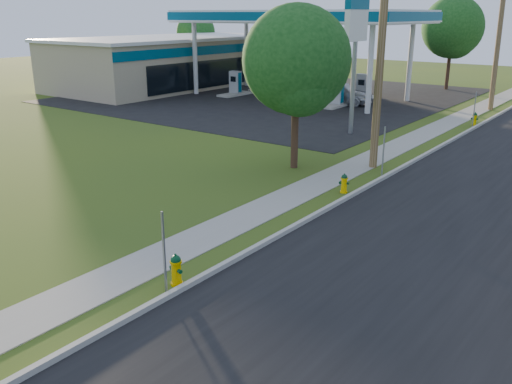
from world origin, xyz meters
TOP-DOWN VIEW (x-y plane):
  - road at (4.50, 10.00)m, footprint 8.00×120.00m
  - curb at (0.50, 10.00)m, footprint 0.15×120.00m
  - sidewalk at (-1.25, 10.00)m, footprint 1.50×120.00m
  - forecourt at (-16.00, 32.00)m, footprint 26.00×28.00m
  - utility_pole_mid at (-0.60, 17.00)m, footprint 1.40×0.32m
  - utility_pole_far at (-0.60, 35.00)m, footprint 1.40×0.32m
  - sign_post_near at (0.25, 4.20)m, footprint 0.05×0.04m
  - sign_post_mid at (0.25, 16.00)m, footprint 0.05×0.04m
  - sign_post_far at (0.25, 28.20)m, footprint 0.05×0.04m
  - gas_canopy at (-14.00, 32.00)m, footprint 18.18×9.18m
  - fuel_pump_nw at (-18.50, 30.00)m, footprint 1.20×3.20m
  - fuel_pump_ne at (-9.50, 30.00)m, footprint 1.20×3.20m
  - fuel_pump_sw at (-18.50, 34.00)m, footprint 1.20×3.20m
  - fuel_pump_se at (-9.50, 34.00)m, footprint 1.20×3.20m
  - convenience_store at (-26.98, 32.00)m, footprint 10.40×22.40m
  - price_pylon at (-4.50, 22.50)m, footprint 0.34×2.04m
  - tree_verge at (-3.16, 14.95)m, footprint 4.34×4.34m
  - tree_lot at (-6.23, 43.47)m, footprint 5.00×5.00m
  - tree_back at (-33.32, 41.62)m, footprint 4.18×4.18m
  - hydrant_near at (0.17, 4.62)m, footprint 0.42×0.37m
  - hydrant_mid at (0.03, 13.24)m, footprint 0.37×0.33m
  - hydrant_far at (0.18, 28.76)m, footprint 0.41×0.36m
  - car_silver at (-9.94, 31.22)m, footprint 4.97×2.38m

SIDE VIEW (x-z plane):
  - road at x=4.50m, z-range 0.00..0.02m
  - forecourt at x=-16.00m, z-range 0.00..0.02m
  - sidewalk at x=-1.25m, z-range 0.00..0.03m
  - curb at x=0.50m, z-range 0.00..0.15m
  - hydrant_mid at x=0.03m, z-range -0.01..0.71m
  - hydrant_far at x=0.18m, z-range -0.01..0.78m
  - hydrant_near at x=0.17m, z-range -0.01..0.79m
  - fuel_pump_nw at x=-18.50m, z-range -0.23..1.67m
  - fuel_pump_ne at x=-9.50m, z-range -0.23..1.67m
  - fuel_pump_sw at x=-18.50m, z-range -0.23..1.67m
  - fuel_pump_se at x=-9.50m, z-range -0.23..1.67m
  - car_silver at x=-9.94m, z-range 0.00..1.64m
  - sign_post_near at x=0.25m, z-range 0.00..2.00m
  - sign_post_mid at x=0.25m, z-range 0.00..2.00m
  - sign_post_far at x=0.25m, z-range 0.00..2.00m
  - convenience_store at x=-26.98m, z-range 0.01..4.25m
  - tree_back at x=-33.32m, z-range 0.91..7.25m
  - tree_verge at x=-3.16m, z-range 0.95..7.53m
  - utility_pole_far at x=-0.60m, z-range 0.05..9.56m
  - tree_lot at x=-6.23m, z-range 1.09..8.68m
  - utility_pole_mid at x=-0.60m, z-range 0.05..9.85m
  - price_pylon at x=-4.50m, z-range 2.01..8.86m
  - gas_canopy at x=-14.00m, z-range 2.70..9.10m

